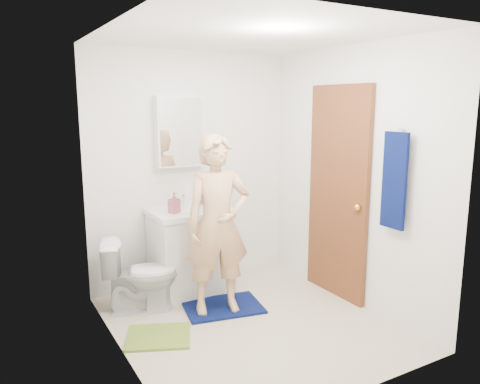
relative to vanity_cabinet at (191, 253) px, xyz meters
name	(u,v)px	position (x,y,z in m)	size (l,w,h in m)	color
floor	(251,324)	(0.15, -0.91, -0.41)	(2.20, 2.40, 0.02)	beige
ceiling	(252,33)	(0.15, -0.91, 2.01)	(2.20, 2.40, 0.02)	white
wall_back	(191,169)	(0.15, 0.30, 0.80)	(2.20, 0.02, 2.40)	white
wall_front	(355,218)	(0.15, -2.12, 0.80)	(2.20, 0.02, 2.40)	white
wall_left	(117,201)	(-0.96, -0.91, 0.80)	(0.02, 2.40, 2.40)	white
wall_right	(353,177)	(1.26, -0.91, 0.80)	(0.02, 2.40, 2.40)	white
vanity_cabinet	(191,253)	(0.00, 0.00, 0.00)	(0.75, 0.55, 0.80)	white
countertop	(190,212)	(0.00, 0.00, 0.43)	(0.79, 0.59, 0.05)	white
sink_basin	(190,210)	(0.00, 0.00, 0.44)	(0.40, 0.40, 0.03)	white
faucet	(183,200)	(0.00, 0.18, 0.51)	(0.03, 0.03, 0.12)	silver
medicine_cabinet	(180,131)	(0.00, 0.22, 1.20)	(0.50, 0.12, 0.70)	white
mirror_panel	(182,132)	(0.00, 0.16, 1.20)	(0.46, 0.01, 0.66)	white
door	(338,193)	(1.22, -0.76, 0.62)	(0.05, 0.80, 2.05)	brown
door_knob	(358,207)	(1.18, -1.08, 0.55)	(0.07, 0.07, 0.07)	gold
towel	(394,181)	(1.18, -1.48, 0.85)	(0.03, 0.24, 0.80)	#08134D
towel_hook	(401,129)	(1.22, -1.48, 1.27)	(0.02, 0.02, 0.06)	silver
toilet	(140,275)	(-0.59, -0.18, -0.06)	(0.38, 0.66, 0.67)	white
bath_mat	(223,307)	(0.08, -0.53, -0.39)	(0.70, 0.50, 0.02)	#08134D
green_rug	(158,337)	(-0.64, -0.77, -0.39)	(0.51, 0.43, 0.02)	olive
soap_dispenser	(174,203)	(-0.19, -0.07, 0.55)	(0.09, 0.09, 0.20)	#B55460
toothbrush_cup	(205,200)	(0.22, 0.13, 0.49)	(0.11, 0.11, 0.09)	#72469B
man	(218,225)	(0.01, -0.58, 0.42)	(0.58, 0.38, 1.60)	#DEA87C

